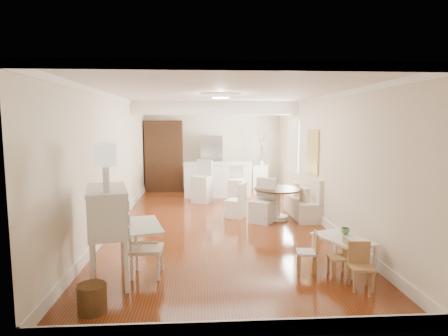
{
  "coord_description": "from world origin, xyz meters",
  "views": [
    {
      "loc": [
        -0.4,
        -8.12,
        2.2
      ],
      "look_at": [
        0.12,
        0.3,
        1.2
      ],
      "focal_mm": 30.0,
      "sensor_mm": 36.0,
      "label": 1
    }
  ],
  "objects": [
    {
      "name": "room",
      "position": [
        0.04,
        0.32,
        1.98
      ],
      "size": [
        9.0,
        9.04,
        2.82
      ],
      "color": "brown",
      "rests_on": "ground"
    },
    {
      "name": "secretary_bureau",
      "position": [
        -1.7,
        -2.98,
        0.67
      ],
      "size": [
        1.28,
        1.29,
        1.33
      ],
      "primitive_type": "cube",
      "rotation": [
        0.0,
        0.0,
        0.26
      ],
      "color": "silver",
      "rests_on": "ground"
    },
    {
      "name": "gustavian_armchair",
      "position": [
        -1.2,
        -2.83,
        0.41
      ],
      "size": [
        0.49,
        0.49,
        0.83
      ],
      "primitive_type": "cube",
      "rotation": [
        0.0,
        0.0,
        1.54
      ],
      "color": "silver",
      "rests_on": "ground"
    },
    {
      "name": "wicker_basket",
      "position": [
        -1.69,
        -3.87,
        0.17
      ],
      "size": [
        0.39,
        0.39,
        0.34
      ],
      "primitive_type": "cylinder",
      "rotation": [
        0.0,
        0.0,
        -0.17
      ],
      "color": "#55371A",
      "rests_on": "ground"
    },
    {
      "name": "kids_table",
      "position": [
        1.77,
        -2.68,
        0.23
      ],
      "size": [
        0.86,
        1.06,
        0.46
      ],
      "primitive_type": "cube",
      "rotation": [
        0.0,
        0.0,
        0.38
      ],
      "color": "white",
      "rests_on": "ground"
    },
    {
      "name": "kids_chair_a",
      "position": [
        1.57,
        -3.03,
        0.28
      ],
      "size": [
        0.28,
        0.28,
        0.57
      ],
      "primitive_type": "cube",
      "rotation": [
        0.0,
        0.0,
        -1.59
      ],
      "color": "tan",
      "rests_on": "ground"
    },
    {
      "name": "kids_chair_b",
      "position": [
        1.16,
        -2.83,
        0.31
      ],
      "size": [
        0.34,
        0.34,
        0.62
      ],
      "primitive_type": "cube",
      "rotation": [
        0.0,
        0.0,
        -1.74
      ],
      "color": "#A9844D",
      "rests_on": "ground"
    },
    {
      "name": "kids_chair_c",
      "position": [
        1.72,
        -3.46,
        0.31
      ],
      "size": [
        0.33,
        0.33,
        0.62
      ],
      "primitive_type": "cube",
      "rotation": [
        0.0,
        0.0,
        -0.1
      ],
      "color": "tan",
      "rests_on": "ground"
    },
    {
      "name": "banquette",
      "position": [
        1.99,
        0.5,
        0.49
      ],
      "size": [
        0.52,
        1.6,
        0.98
      ],
      "primitive_type": "cube",
      "color": "silver",
      "rests_on": "ground"
    },
    {
      "name": "dining_table",
      "position": [
        1.34,
        0.22,
        0.36
      ],
      "size": [
        1.18,
        1.18,
        0.73
      ],
      "primitive_type": "cylinder",
      "rotation": [
        0.0,
        0.0,
        -0.11
      ],
      "color": "#442A15",
      "rests_on": "ground"
    },
    {
      "name": "slip_chair_near",
      "position": [
        0.96,
        0.0,
        0.49
      ],
      "size": [
        0.65,
        0.66,
        0.98
      ],
      "primitive_type": "cube",
      "rotation": [
        0.0,
        0.0,
        -0.59
      ],
      "color": "silver",
      "rests_on": "ground"
    },
    {
      "name": "slip_chair_far",
      "position": [
        0.4,
        0.49,
        0.41
      ],
      "size": [
        0.55,
        0.54,
        0.83
      ],
      "primitive_type": "cube",
      "rotation": [
        0.0,
        0.0,
        -2.07
      ],
      "color": "white",
      "rests_on": "ground"
    },
    {
      "name": "breakfast_counter",
      "position": [
        0.1,
        3.1,
        0.52
      ],
      "size": [
        2.05,
        0.65,
        1.03
      ],
      "primitive_type": "cube",
      "color": "white",
      "rests_on": "ground"
    },
    {
      "name": "bar_stool_left",
      "position": [
        -0.38,
        2.26,
        0.59
      ],
      "size": [
        0.62,
        0.62,
        1.18
      ],
      "primitive_type": "cube",
      "rotation": [
        0.0,
        0.0,
        -0.42
      ],
      "color": "silver",
      "rests_on": "ground"
    },
    {
      "name": "bar_stool_right",
      "position": [
        0.58,
        2.25,
        0.51
      ],
      "size": [
        0.49,
        0.49,
        1.02
      ],
      "primitive_type": "cube",
      "rotation": [
        0.0,
        0.0,
        -0.24
      ],
      "color": "white",
      "rests_on": "ground"
    },
    {
      "name": "pantry_cabinet",
      "position": [
        -1.6,
        4.18,
        1.15
      ],
      "size": [
        1.2,
        0.6,
        2.3
      ],
      "primitive_type": "cube",
      "color": "#381E11",
      "rests_on": "ground"
    },
    {
      "name": "fridge",
      "position": [
        0.3,
        4.15,
        0.9
      ],
      "size": [
        0.75,
        0.65,
        1.8
      ],
      "primitive_type": "imported",
      "color": "silver",
      "rests_on": "ground"
    },
    {
      "name": "sideboard",
      "position": [
        1.54,
        3.65,
        0.44
      ],
      "size": [
        0.67,
        1.01,
        0.89
      ],
      "primitive_type": "cube",
      "rotation": [
        0.0,
        0.0,
        -0.29
      ],
      "color": "silver",
      "rests_on": "ground"
    },
    {
      "name": "pencil_cup",
      "position": [
        1.86,
        -2.51,
        0.51
      ],
      "size": [
        0.17,
        0.17,
        0.1
      ],
      "primitive_type": "imported",
      "rotation": [
        0.0,
        0.0,
        -0.32
      ],
      "color": "#5B8A51",
      "rests_on": "kids_table"
    },
    {
      "name": "branch_vase",
      "position": [
        1.53,
        3.69,
        0.97
      ],
      "size": [
        0.17,
        0.17,
        0.17
      ],
      "primitive_type": "imported",
      "rotation": [
        0.0,
        0.0,
        0.03
      ],
      "color": "white",
      "rests_on": "sideboard"
    }
  ]
}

